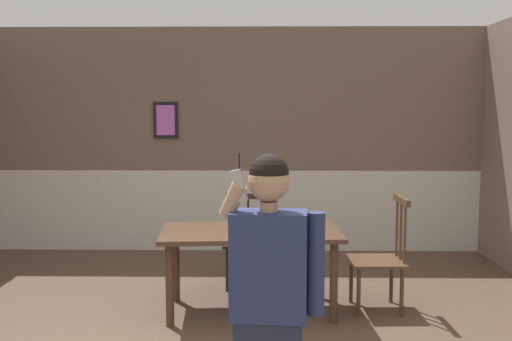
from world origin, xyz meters
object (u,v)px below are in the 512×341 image
(chair_near_window, at_px, (247,240))
(dining_table, at_px, (251,241))
(person_figure, at_px, (270,291))
(chair_by_doorway, at_px, (381,257))

(chair_near_window, bearing_deg, dining_table, 94.92)
(chair_near_window, height_order, person_figure, person_figure)
(chair_near_window, xyz_separation_m, chair_by_doorway, (1.24, -0.74, 0.02))
(dining_table, relative_size, chair_by_doorway, 1.58)
(chair_near_window, xyz_separation_m, person_figure, (0.21, -3.14, 0.45))
(dining_table, relative_size, person_figure, 1.02)
(chair_by_doorway, bearing_deg, person_figure, 155.05)
(dining_table, distance_m, chair_near_window, 0.84)
(dining_table, distance_m, person_figure, 2.34)
(chair_near_window, relative_size, chair_by_doorway, 0.90)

